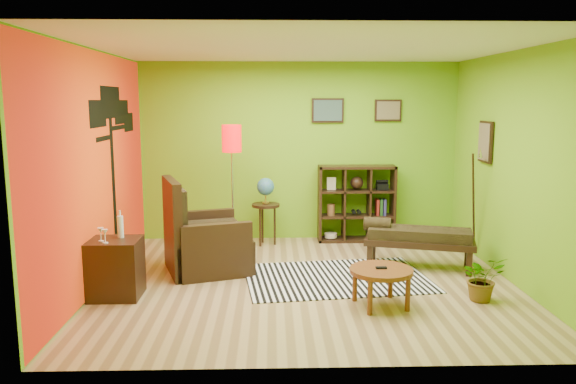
{
  "coord_description": "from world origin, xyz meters",
  "views": [
    {
      "loc": [
        -0.43,
        -6.62,
        2.2
      ],
      "look_at": [
        -0.22,
        0.43,
        1.05
      ],
      "focal_mm": 35.0,
      "sensor_mm": 36.0,
      "label": 1
    }
  ],
  "objects_px": {
    "coffee_table": "(381,274)",
    "globe_table": "(266,194)",
    "side_cabinet": "(116,268)",
    "cube_shelf": "(357,204)",
    "bench": "(416,237)",
    "floor_lamp": "(232,150)",
    "armchair": "(203,243)",
    "potted_plant": "(482,283)"
  },
  "relations": [
    {
      "from": "armchair",
      "to": "potted_plant",
      "type": "xyz_separation_m",
      "value": [
        3.24,
        -1.21,
        -0.17
      ]
    },
    {
      "from": "armchair",
      "to": "floor_lamp",
      "type": "bearing_deg",
      "value": 65.57
    },
    {
      "from": "globe_table",
      "to": "potted_plant",
      "type": "xyz_separation_m",
      "value": [
        2.43,
        -2.53,
        -0.59
      ]
    },
    {
      "from": "coffee_table",
      "to": "side_cabinet",
      "type": "bearing_deg",
      "value": 172.66
    },
    {
      "from": "floor_lamp",
      "to": "bench",
      "type": "distance_m",
      "value": 2.8
    },
    {
      "from": "armchair",
      "to": "floor_lamp",
      "type": "relative_size",
      "value": 0.67
    },
    {
      "from": "coffee_table",
      "to": "globe_table",
      "type": "distance_m",
      "value": 2.99
    },
    {
      "from": "side_cabinet",
      "to": "globe_table",
      "type": "relative_size",
      "value": 0.94
    },
    {
      "from": "potted_plant",
      "to": "armchair",
      "type": "bearing_deg",
      "value": 159.53
    },
    {
      "from": "globe_table",
      "to": "potted_plant",
      "type": "distance_m",
      "value": 3.55
    },
    {
      "from": "coffee_table",
      "to": "floor_lamp",
      "type": "xyz_separation_m",
      "value": [
        -1.73,
        2.11,
        1.15
      ]
    },
    {
      "from": "potted_plant",
      "to": "floor_lamp",
      "type": "bearing_deg",
      "value": 145.71
    },
    {
      "from": "side_cabinet",
      "to": "globe_table",
      "type": "xyz_separation_m",
      "value": [
        1.67,
        2.29,
        0.45
      ]
    },
    {
      "from": "floor_lamp",
      "to": "potted_plant",
      "type": "xyz_separation_m",
      "value": [
        2.89,
        -1.97,
        -1.31
      ]
    },
    {
      "from": "side_cabinet",
      "to": "bench",
      "type": "bearing_deg",
      "value": 15.37
    },
    {
      "from": "globe_table",
      "to": "armchair",
      "type": "bearing_deg",
      "value": -121.59
    },
    {
      "from": "armchair",
      "to": "globe_table",
      "type": "height_order",
      "value": "armchair"
    },
    {
      "from": "cube_shelf",
      "to": "potted_plant",
      "type": "xyz_separation_m",
      "value": [
        0.99,
        -2.73,
        -0.4
      ]
    },
    {
      "from": "coffee_table",
      "to": "globe_table",
      "type": "bearing_deg",
      "value": 115.42
    },
    {
      "from": "side_cabinet",
      "to": "cube_shelf",
      "type": "relative_size",
      "value": 0.82
    },
    {
      "from": "armchair",
      "to": "floor_lamp",
      "type": "xyz_separation_m",
      "value": [
        0.35,
        0.76,
        1.14
      ]
    },
    {
      "from": "armchair",
      "to": "side_cabinet",
      "type": "height_order",
      "value": "armchair"
    },
    {
      "from": "coffee_table",
      "to": "bench",
      "type": "distance_m",
      "value": 1.58
    },
    {
      "from": "floor_lamp",
      "to": "cube_shelf",
      "type": "relative_size",
      "value": 1.56
    },
    {
      "from": "floor_lamp",
      "to": "potted_plant",
      "type": "height_order",
      "value": "floor_lamp"
    },
    {
      "from": "floor_lamp",
      "to": "globe_table",
      "type": "height_order",
      "value": "floor_lamp"
    },
    {
      "from": "coffee_table",
      "to": "floor_lamp",
      "type": "relative_size",
      "value": 0.36
    },
    {
      "from": "bench",
      "to": "floor_lamp",
      "type": "bearing_deg",
      "value": 163.7
    },
    {
      "from": "armchair",
      "to": "potted_plant",
      "type": "bearing_deg",
      "value": -20.47
    },
    {
      "from": "bench",
      "to": "cube_shelf",
      "type": "bearing_deg",
      "value": 110.93
    },
    {
      "from": "coffee_table",
      "to": "cube_shelf",
      "type": "relative_size",
      "value": 0.57
    },
    {
      "from": "globe_table",
      "to": "side_cabinet",
      "type": "bearing_deg",
      "value": -126.16
    },
    {
      "from": "coffee_table",
      "to": "side_cabinet",
      "type": "distance_m",
      "value": 2.97
    },
    {
      "from": "cube_shelf",
      "to": "bench",
      "type": "relative_size",
      "value": 0.8
    },
    {
      "from": "side_cabinet",
      "to": "cube_shelf",
      "type": "height_order",
      "value": "cube_shelf"
    },
    {
      "from": "coffee_table",
      "to": "floor_lamp",
      "type": "height_order",
      "value": "floor_lamp"
    },
    {
      "from": "globe_table",
      "to": "potted_plant",
      "type": "height_order",
      "value": "globe_table"
    },
    {
      "from": "coffee_table",
      "to": "globe_table",
      "type": "xyz_separation_m",
      "value": [
        -1.27,
        2.67,
        0.43
      ]
    },
    {
      "from": "armchair",
      "to": "floor_lamp",
      "type": "distance_m",
      "value": 1.42
    },
    {
      "from": "bench",
      "to": "globe_table",
      "type": "bearing_deg",
      "value": 147.5
    },
    {
      "from": "armchair",
      "to": "side_cabinet",
      "type": "relative_size",
      "value": 1.29
    },
    {
      "from": "side_cabinet",
      "to": "potted_plant",
      "type": "height_order",
      "value": "side_cabinet"
    }
  ]
}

